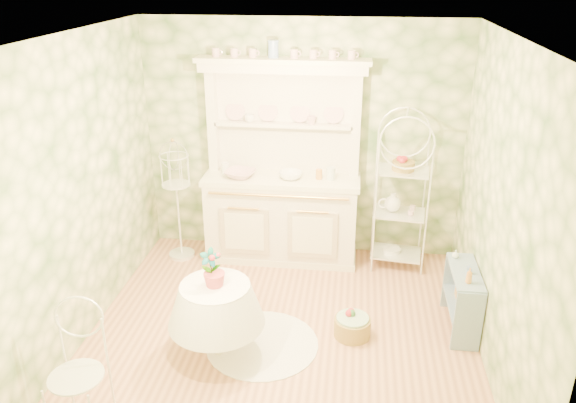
# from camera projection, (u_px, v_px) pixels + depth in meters

# --- Properties ---
(floor) EXTENTS (3.60, 3.60, 0.00)m
(floor) POSITION_uv_depth(u_px,v_px,m) (281.00, 335.00, 5.26)
(floor) COLOR tan
(floor) RESTS_ON ground
(ceiling) EXTENTS (3.60, 3.60, 0.00)m
(ceiling) POSITION_uv_depth(u_px,v_px,m) (280.00, 37.00, 4.19)
(ceiling) COLOR white
(ceiling) RESTS_ON floor
(wall_left) EXTENTS (3.60, 3.60, 0.00)m
(wall_left) POSITION_uv_depth(u_px,v_px,m) (78.00, 193.00, 4.93)
(wall_left) COLOR beige
(wall_left) RESTS_ON floor
(wall_right) EXTENTS (3.60, 3.60, 0.00)m
(wall_right) POSITION_uv_depth(u_px,v_px,m) (502.00, 214.00, 4.52)
(wall_right) COLOR beige
(wall_right) RESTS_ON floor
(wall_back) EXTENTS (3.60, 3.60, 0.00)m
(wall_back) POSITION_uv_depth(u_px,v_px,m) (302.00, 141.00, 6.37)
(wall_back) COLOR beige
(wall_back) RESTS_ON floor
(wall_front) EXTENTS (3.60, 3.60, 0.00)m
(wall_front) POSITION_uv_depth(u_px,v_px,m) (236.00, 331.00, 3.08)
(wall_front) COLOR beige
(wall_front) RESTS_ON floor
(kitchen_dresser) EXTENTS (1.87, 0.61, 2.29)m
(kitchen_dresser) POSITION_uv_depth(u_px,v_px,m) (281.00, 165.00, 6.22)
(kitchen_dresser) COLOR white
(kitchen_dresser) RESTS_ON floor
(bakers_rack) EXTENTS (0.62, 0.48, 1.85)m
(bakers_rack) POSITION_uv_depth(u_px,v_px,m) (401.00, 190.00, 6.12)
(bakers_rack) COLOR white
(bakers_rack) RESTS_ON floor
(side_shelf) EXTENTS (0.29, 0.74, 0.63)m
(side_shelf) POSITION_uv_depth(u_px,v_px,m) (462.00, 299.00, 5.25)
(side_shelf) COLOR #7D97B0
(side_shelf) RESTS_ON floor
(round_table) EXTENTS (0.65, 0.65, 0.67)m
(round_table) POSITION_uv_depth(u_px,v_px,m) (217.00, 323.00, 4.87)
(round_table) COLOR white
(round_table) RESTS_ON floor
(cafe_chair) EXTENTS (0.45, 0.45, 0.85)m
(cafe_chair) POSITION_uv_depth(u_px,v_px,m) (77.00, 380.00, 4.08)
(cafe_chair) COLOR white
(cafe_chair) RESTS_ON floor
(birdcage_stand) EXTENTS (0.39, 0.39, 1.54)m
(birdcage_stand) POSITION_uv_depth(u_px,v_px,m) (177.00, 196.00, 6.38)
(birdcage_stand) COLOR white
(birdcage_stand) RESTS_ON floor
(floor_basket) EXTENTS (0.39, 0.39, 0.22)m
(floor_basket) POSITION_uv_depth(u_px,v_px,m) (352.00, 325.00, 5.21)
(floor_basket) COLOR #A88A43
(floor_basket) RESTS_ON floor
(lace_rug) EXTENTS (1.16, 1.16, 0.01)m
(lace_rug) POSITION_uv_depth(u_px,v_px,m) (262.00, 344.00, 5.13)
(lace_rug) COLOR white
(lace_rug) RESTS_ON floor
(bowl_floral) EXTENTS (0.40, 0.40, 0.08)m
(bowl_floral) POSITION_uv_depth(u_px,v_px,m) (240.00, 177.00, 6.25)
(bowl_floral) COLOR white
(bowl_floral) RESTS_ON kitchen_dresser
(bowl_white) EXTENTS (0.26, 0.26, 0.08)m
(bowl_white) POSITION_uv_depth(u_px,v_px,m) (291.00, 178.00, 6.21)
(bowl_white) COLOR white
(bowl_white) RESTS_ON kitchen_dresser
(cup_left) EXTENTS (0.14, 0.14, 0.09)m
(cup_left) POSITION_uv_depth(u_px,v_px,m) (250.00, 119.00, 6.22)
(cup_left) COLOR white
(cup_left) RESTS_ON kitchen_dresser
(cup_right) EXTENTS (0.13, 0.13, 0.09)m
(cup_right) POSITION_uv_depth(u_px,v_px,m) (312.00, 121.00, 6.14)
(cup_right) COLOR white
(cup_right) RESTS_ON kitchen_dresser
(potted_geranium) EXTENTS (0.19, 0.14, 0.33)m
(potted_geranium) POSITION_uv_depth(u_px,v_px,m) (211.00, 271.00, 4.67)
(potted_geranium) COLOR #3F7238
(potted_geranium) RESTS_ON round_table
(bottle_amber) EXTENTS (0.07, 0.07, 0.15)m
(bottle_amber) POSITION_uv_depth(u_px,v_px,m) (469.00, 276.00, 4.92)
(bottle_amber) COLOR orange
(bottle_amber) RESTS_ON side_shelf
(bottle_blue) EXTENTS (0.05, 0.05, 0.10)m
(bottle_blue) POSITION_uv_depth(u_px,v_px,m) (469.00, 270.00, 5.08)
(bottle_blue) COLOR #7D9AD3
(bottle_blue) RESTS_ON side_shelf
(bottle_glass) EXTENTS (0.08, 0.08, 0.08)m
(bottle_glass) POSITION_uv_depth(u_px,v_px,m) (455.00, 255.00, 5.35)
(bottle_glass) COLOR silver
(bottle_glass) RESTS_ON side_shelf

